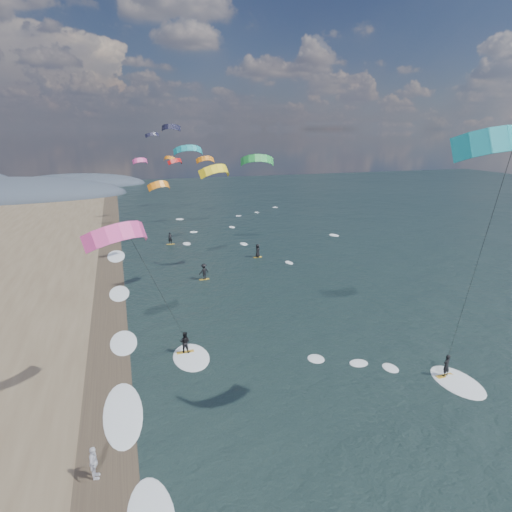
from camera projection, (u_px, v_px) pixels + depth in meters
name	position (u px, v px, depth m)	size (l,w,h in m)	color
ground	(343.00, 440.00, 22.85)	(260.00, 260.00, 0.00)	black
wet_sand_strip	(108.00, 379.00, 28.43)	(3.00, 240.00, 0.00)	#382D23
kitesurfer_near_a	(498.00, 211.00, 19.92)	(7.51, 8.19, 16.55)	#BB8C21
kitesurfer_near_b	(151.00, 278.00, 25.12)	(7.05, 8.92, 12.10)	#BB8C21
far_kitesurfers	(215.00, 258.00, 51.97)	(11.06, 17.08, 1.84)	#BB8C21
bg_kite_field	(181.00, 152.00, 69.51)	(13.36, 73.58, 7.92)	black
shoreline_surf	(125.00, 344.00, 33.11)	(2.40, 79.40, 0.11)	white
beach_walker	(94.00, 463.00, 20.15)	(1.01, 0.42, 1.72)	silver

